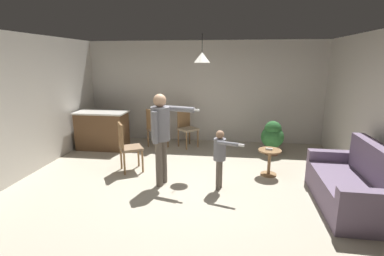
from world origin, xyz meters
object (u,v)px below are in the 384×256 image
object	(u,v)px
dining_chair_by_counter	(155,127)
potted_plant_corner	(272,136)
kitchen_counter	(102,130)
dining_chair_near_wall	(127,145)
spare_remote_on_table	(269,149)
person_adult	(161,130)
person_child	(220,153)
side_table_by_couch	(269,159)
couch_floral	(352,186)
dining_chair_centre_back	(186,126)

from	to	relation	value
dining_chair_by_counter	potted_plant_corner	size ratio (longest dim) A/B	1.23
dining_chair_by_counter	kitchen_counter	bearing A→B (deg)	-130.08
dining_chair_by_counter	dining_chair_near_wall	xyz separation A→B (m)	(-0.15, -1.62, 0.00)
kitchen_counter	dining_chair_near_wall	bearing A→B (deg)	-50.28
spare_remote_on_table	person_adult	bearing A→B (deg)	-161.45
person_child	dining_chair_near_wall	bearing A→B (deg)	-90.69
kitchen_counter	potted_plant_corner	bearing A→B (deg)	0.94
person_child	dining_chair_by_counter	distance (m)	2.80
side_table_by_couch	potted_plant_corner	distance (m)	1.33
side_table_by_couch	person_adult	distance (m)	2.19
dining_chair_near_wall	potted_plant_corner	world-z (taller)	dining_chair_near_wall
person_adult	person_child	bearing A→B (deg)	101.32
kitchen_counter	person_child	xyz separation A→B (m)	(3.03, -1.98, 0.18)
kitchen_counter	person_adult	distance (m)	2.81
dining_chair_by_counter	potted_plant_corner	bearing A→B (deg)	36.59
person_adult	dining_chair_by_counter	bearing A→B (deg)	-147.44
kitchen_counter	person_adult	bearing A→B (deg)	-43.93
couch_floral	kitchen_counter	distance (m)	5.56
couch_floral	person_adult	distance (m)	3.17
person_child	side_table_by_couch	bearing A→B (deg)	145.32
kitchen_counter	dining_chair_near_wall	xyz separation A→B (m)	(1.16, -1.39, 0.07)
person_adult	dining_chair_by_counter	size ratio (longest dim) A/B	1.64
dining_chair_near_wall	spare_remote_on_table	world-z (taller)	dining_chair_near_wall
kitchen_counter	dining_chair_near_wall	size ratio (longest dim) A/B	1.26
dining_chair_by_counter	dining_chair_centre_back	xyz separation A→B (m)	(0.76, 0.23, 0.00)
potted_plant_corner	dining_chair_near_wall	bearing A→B (deg)	-154.25
kitchen_counter	person_child	size ratio (longest dim) A/B	1.20
person_adult	dining_chair_centre_back	distance (m)	2.43
dining_chair_centre_back	spare_remote_on_table	bearing A→B (deg)	92.68
couch_floral	dining_chair_centre_back	distance (m)	4.09
person_child	dining_chair_centre_back	bearing A→B (deg)	-141.81
person_adult	dining_chair_by_counter	distance (m)	2.30
person_child	dining_chair_by_counter	bearing A→B (deg)	-125.37
couch_floral	dining_chair_by_counter	size ratio (longest dim) A/B	1.83
couch_floral	spare_remote_on_table	bearing A→B (deg)	48.21
dining_chair_by_counter	side_table_by_couch	bearing A→B (deg)	10.76
person_child	dining_chair_centre_back	distance (m)	2.63
dining_chair_near_wall	potted_plant_corner	xyz separation A→B (m)	(3.03, 1.46, -0.10)
person_adult	dining_chair_centre_back	size ratio (longest dim) A/B	1.64
side_table_by_couch	person_adult	world-z (taller)	person_adult
dining_chair_centre_back	potted_plant_corner	size ratio (longest dim) A/B	1.23
couch_floral	side_table_by_couch	world-z (taller)	couch_floral
kitchen_counter	dining_chair_by_counter	distance (m)	1.33
side_table_by_couch	kitchen_counter	bearing A→B (deg)	162.59
kitchen_counter	dining_chair_centre_back	bearing A→B (deg)	12.60
spare_remote_on_table	kitchen_counter	bearing A→B (deg)	162.23
side_table_by_couch	potted_plant_corner	bearing A→B (deg)	80.13
spare_remote_on_table	person_child	bearing A→B (deg)	-141.67
kitchen_counter	potted_plant_corner	distance (m)	4.18
dining_chair_near_wall	kitchen_counter	bearing A→B (deg)	-171.10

